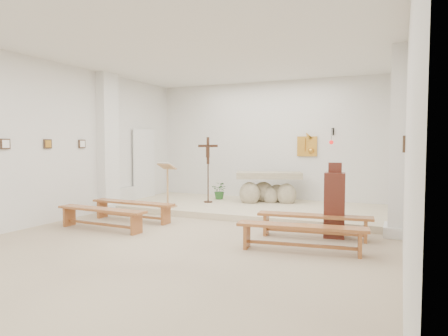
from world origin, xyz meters
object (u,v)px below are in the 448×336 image
at_px(bench_left_front, 133,206).
at_px(bench_right_front, 314,221).
at_px(donation_pedestal, 334,204).
at_px(crucifix_stand, 208,165).
at_px(bench_right_second, 301,232).
at_px(altar, 268,190).
at_px(lectern, 167,185).
at_px(bench_left_second, 101,214).

height_order(bench_left_front, bench_right_front, same).
height_order(donation_pedestal, bench_left_front, donation_pedestal).
bearing_deg(crucifix_stand, bench_right_second, -60.92).
relative_size(crucifix_stand, bench_left_front, 0.85).
relative_size(altar, crucifix_stand, 1.06).
height_order(lectern, crucifix_stand, crucifix_stand).
distance_m(donation_pedestal, bench_left_second, 4.54).
bearing_deg(bench_right_second, donation_pedestal, 68.25).
height_order(lectern, bench_left_second, lectern).
bearing_deg(bench_right_second, lectern, 143.27).
height_order(altar, crucifix_stand, crucifix_stand).
bearing_deg(bench_left_front, donation_pedestal, 4.93).
relative_size(lectern, bench_left_second, 0.54).
xyz_separation_m(lectern, bench_right_second, (3.84, -2.16, -0.38)).
distance_m(lectern, bench_right_second, 4.43).
relative_size(crucifix_stand, bench_right_second, 0.84).
distance_m(altar, lectern, 2.73).
relative_size(crucifix_stand, bench_right_front, 0.84).
xyz_separation_m(lectern, crucifix_stand, (0.55, 1.16, 0.46)).
height_order(altar, bench_right_second, altar).
distance_m(altar, donation_pedestal, 3.49).
bearing_deg(bench_right_second, crucifix_stand, 127.39).
relative_size(donation_pedestal, bench_left_second, 0.67).
relative_size(altar, bench_left_second, 0.90).
bearing_deg(bench_right_front, lectern, 157.14).
bearing_deg(bench_left_second, bench_left_front, 92.43).
height_order(donation_pedestal, bench_left_second, donation_pedestal).
height_order(bench_left_second, bench_right_second, same).
distance_m(altar, bench_right_second, 4.41).
relative_size(bench_right_front, bench_left_second, 1.01).
distance_m(crucifix_stand, bench_left_second, 3.50).
height_order(lectern, bench_right_front, lectern).
bearing_deg(donation_pedestal, altar, 120.89).
bearing_deg(bench_left_second, donation_pedestal, 18.49).
bearing_deg(crucifix_stand, donation_pedestal, -45.42).
bearing_deg(bench_left_front, altar, 55.40).
bearing_deg(crucifix_stand, bench_left_front, -123.63).
xyz_separation_m(altar, bench_right_second, (1.83, -4.00, -0.17)).
bearing_deg(lectern, donation_pedestal, -6.51).
xyz_separation_m(bench_left_front, bench_right_front, (4.04, 0.00, 0.00)).
relative_size(bench_left_front, bench_right_front, 0.99).
xyz_separation_m(lectern, bench_left_front, (-0.19, -1.14, -0.38)).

